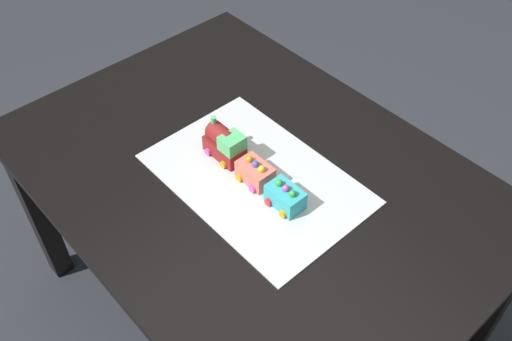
{
  "coord_description": "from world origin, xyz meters",
  "views": [
    {
      "loc": [
        0.83,
        -0.73,
        1.9
      ],
      "look_at": [
        0.03,
        -0.01,
        0.77
      ],
      "focal_mm": 39.91,
      "sensor_mm": 36.0,
      "label": 1
    }
  ],
  "objects_px": {
    "cake_car_flatbed_turquoise": "(285,197)",
    "cake_car_tanker_coral": "(255,172)",
    "dining_table": "(251,197)",
    "cake_locomotive": "(225,144)"
  },
  "relations": [
    {
      "from": "cake_car_flatbed_turquoise",
      "to": "cake_car_tanker_coral",
      "type": "bearing_deg",
      "value": 180.0
    },
    {
      "from": "cake_car_flatbed_turquoise",
      "to": "dining_table",
      "type": "bearing_deg",
      "value": 175.43
    },
    {
      "from": "cake_car_tanker_coral",
      "to": "cake_car_flatbed_turquoise",
      "type": "height_order",
      "value": "same"
    },
    {
      "from": "cake_locomotive",
      "to": "cake_car_flatbed_turquoise",
      "type": "height_order",
      "value": "cake_locomotive"
    },
    {
      "from": "cake_locomotive",
      "to": "cake_car_tanker_coral",
      "type": "distance_m",
      "value": 0.13
    },
    {
      "from": "cake_locomotive",
      "to": "cake_car_flatbed_turquoise",
      "type": "bearing_deg",
      "value": -0.0
    },
    {
      "from": "cake_car_flatbed_turquoise",
      "to": "cake_locomotive",
      "type": "bearing_deg",
      "value": 180.0
    },
    {
      "from": "dining_table",
      "to": "cake_locomotive",
      "type": "distance_m",
      "value": 0.19
    },
    {
      "from": "cake_locomotive",
      "to": "dining_table",
      "type": "bearing_deg",
      "value": 7.14
    },
    {
      "from": "cake_locomotive",
      "to": "cake_car_tanker_coral",
      "type": "xyz_separation_m",
      "value": [
        0.13,
        -0.0,
        -0.02
      ]
    }
  ]
}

